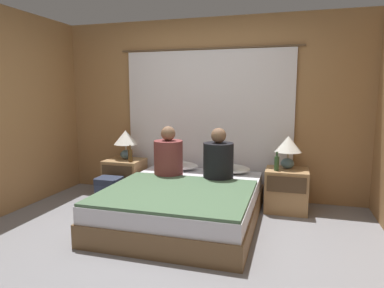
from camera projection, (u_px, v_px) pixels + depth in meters
name	position (u px, v px, depth m)	size (l,w,h in m)	color
ground_plane	(164.00, 245.00, 3.34)	(16.00, 16.00, 0.00)	gray
wall_back	(208.00, 109.00, 4.86)	(4.43, 0.06, 2.50)	#A37547
curtain_panel	(207.00, 124.00, 4.83)	(2.58, 0.02, 2.09)	white
bed	(185.00, 204.00, 3.96)	(1.63, 2.00, 0.41)	brown
nightstand_left	(125.00, 178.00, 4.91)	(0.52, 0.46, 0.53)	#A87F51
nightstand_right	(286.00, 190.00, 4.29)	(0.52, 0.46, 0.53)	#A87F51
lamp_left	(126.00, 140.00, 4.89)	(0.33, 0.33, 0.42)	slate
lamp_right	(288.00, 147.00, 4.27)	(0.33, 0.33, 0.42)	slate
pillow_left	(177.00, 165.00, 4.78)	(0.59, 0.32, 0.12)	white
pillow_right	(228.00, 169.00, 4.58)	(0.59, 0.32, 0.12)	white
blanket_on_bed	(176.00, 192.00, 3.65)	(1.57, 1.36, 0.03)	#4C6B4C
person_left_in_bed	(168.00, 156.00, 4.39)	(0.37, 0.37, 0.65)	brown
person_right_in_bed	(218.00, 159.00, 4.21)	(0.37, 0.37, 0.64)	black
beer_bottle_on_left_stand	(130.00, 155.00, 4.73)	(0.06, 0.06, 0.23)	#513819
beer_bottle_on_right_stand	(277.00, 163.00, 4.18)	(0.06, 0.06, 0.23)	#2D4C28
backpack_on_floor	(109.00, 189.00, 4.52)	(0.31, 0.27, 0.37)	#333D56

